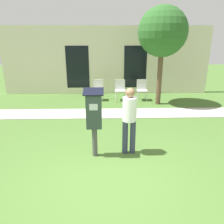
# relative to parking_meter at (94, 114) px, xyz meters

# --- Properties ---
(ground_plane) EXTENTS (40.00, 40.00, 0.00)m
(ground_plane) POSITION_rel_parking_meter_xyz_m (0.31, -0.89, -1.02)
(ground_plane) COLOR #476B2D
(sidewalk) EXTENTS (12.00, 1.10, 0.02)m
(sidewalk) POSITION_rel_parking_meter_xyz_m (0.31, 3.02, -1.01)
(sidewalk) COLOR #B7B2A8
(sidewalk) RESTS_ON ground
(building_facade) EXTENTS (10.00, 0.26, 3.20)m
(building_facade) POSITION_rel_parking_meter_xyz_m (0.31, 6.30, 0.58)
(building_facade) COLOR beige
(building_facade) RESTS_ON ground
(parking_meter) EXTENTS (0.44, 0.31, 1.59)m
(parking_meter) POSITION_rel_parking_meter_xyz_m (0.00, 0.00, 0.00)
(parking_meter) COLOR #4C4C4C
(parking_meter) RESTS_ON ground
(person_standing) EXTENTS (0.32, 0.32, 1.58)m
(person_standing) POSITION_rel_parking_meter_xyz_m (0.80, 0.11, -0.09)
(person_standing) COLOR #333851
(person_standing) RESTS_ON ground
(outdoor_chair_left) EXTENTS (0.44, 0.44, 0.90)m
(outdoor_chair_left) POSITION_rel_parking_meter_xyz_m (-0.07, 4.97, -0.49)
(outdoor_chair_left) COLOR silver
(outdoor_chair_left) RESTS_ON ground
(outdoor_chair_middle) EXTENTS (0.44, 0.44, 0.90)m
(outdoor_chair_middle) POSITION_rel_parking_meter_xyz_m (0.90, 4.92, -0.49)
(outdoor_chair_middle) COLOR silver
(outdoor_chair_middle) RESTS_ON ground
(outdoor_chair_right) EXTENTS (0.44, 0.44, 0.90)m
(outdoor_chair_right) POSITION_rel_parking_meter_xyz_m (1.87, 4.91, -0.49)
(outdoor_chair_right) COLOR silver
(outdoor_chair_right) RESTS_ON ground
(tree) EXTENTS (1.90, 1.90, 3.82)m
(tree) POSITION_rel_parking_meter_xyz_m (2.45, 4.22, 1.83)
(tree) COLOR brown
(tree) RESTS_ON ground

